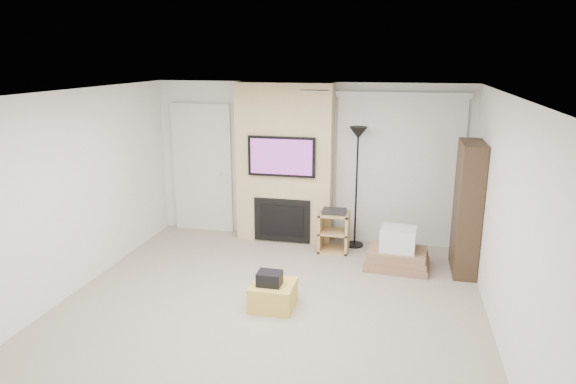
% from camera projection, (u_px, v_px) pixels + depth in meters
% --- Properties ---
extents(floor, '(5.00, 5.50, 0.00)m').
position_uv_depth(floor, '(265.00, 314.00, 5.91)').
color(floor, '#A09586').
rests_on(floor, ground).
extents(ceiling, '(5.00, 5.50, 0.00)m').
position_uv_depth(ceiling, '(263.00, 95.00, 5.27)').
color(ceiling, white).
rests_on(ceiling, wall_back).
extents(wall_back, '(5.00, 0.00, 2.50)m').
position_uv_depth(wall_back, '(309.00, 162.00, 8.19)').
color(wall_back, white).
rests_on(wall_back, ground).
extents(wall_front, '(5.00, 0.00, 2.50)m').
position_uv_depth(wall_front, '(141.00, 344.00, 3.00)').
color(wall_front, white).
rests_on(wall_front, ground).
extents(wall_left, '(0.00, 5.50, 2.50)m').
position_uv_depth(wall_left, '(62.00, 197.00, 6.12)').
color(wall_left, white).
rests_on(wall_left, ground).
extents(wall_right, '(0.00, 5.50, 2.50)m').
position_uv_depth(wall_right, '(508.00, 227.00, 5.07)').
color(wall_right, white).
rests_on(wall_right, ground).
extents(hvac_vent, '(0.35, 0.18, 0.01)m').
position_uv_depth(hvac_vent, '(314.00, 90.00, 5.94)').
color(hvac_vent, silver).
rests_on(hvac_vent, ceiling).
extents(ottoman, '(0.50, 0.50, 0.30)m').
position_uv_depth(ottoman, '(273.00, 295.00, 6.05)').
color(ottoman, gold).
rests_on(ottoman, floor).
extents(black_bag, '(0.28, 0.22, 0.16)m').
position_uv_depth(black_bag, '(270.00, 278.00, 5.96)').
color(black_bag, black).
rests_on(black_bag, ottoman).
extents(fireplace_wall, '(1.50, 0.47, 2.50)m').
position_uv_depth(fireplace_wall, '(285.00, 164.00, 8.07)').
color(fireplace_wall, '#CDB781').
rests_on(fireplace_wall, floor).
extents(entry_door, '(1.02, 0.11, 2.14)m').
position_uv_depth(entry_door, '(203.00, 169.00, 8.58)').
color(entry_door, silver).
rests_on(entry_door, floor).
extents(vertical_blinds, '(1.98, 0.10, 2.37)m').
position_uv_depth(vertical_blinds, '(399.00, 165.00, 7.84)').
color(vertical_blinds, silver).
rests_on(vertical_blinds, floor).
extents(floor_lamp, '(0.28, 0.28, 1.87)m').
position_uv_depth(floor_lamp, '(358.00, 153.00, 7.68)').
color(floor_lamp, black).
rests_on(floor_lamp, floor).
extents(av_stand, '(0.45, 0.38, 0.66)m').
position_uv_depth(av_stand, '(334.00, 229.00, 7.76)').
color(av_stand, tan).
rests_on(av_stand, floor).
extents(box_stack, '(0.92, 0.72, 0.58)m').
position_uv_depth(box_stack, '(398.00, 252.00, 7.18)').
color(box_stack, '#8E684F').
rests_on(box_stack, floor).
extents(bookshelf, '(0.30, 0.80, 1.80)m').
position_uv_depth(bookshelf, '(467.00, 208.00, 6.90)').
color(bookshelf, '#312216').
rests_on(bookshelf, floor).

